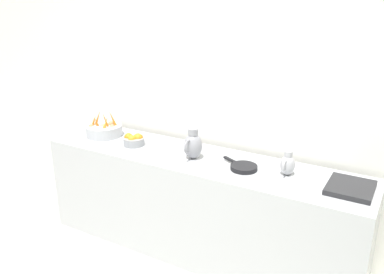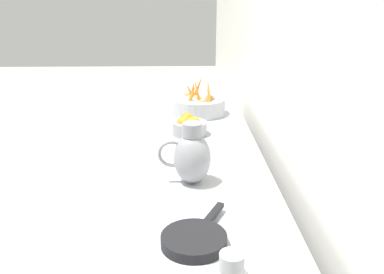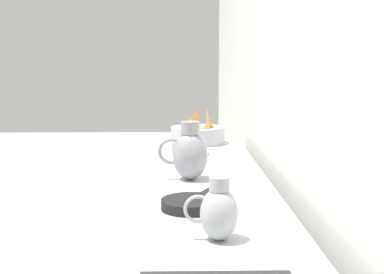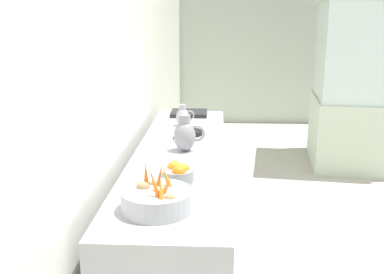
{
  "view_description": "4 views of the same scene",
  "coord_description": "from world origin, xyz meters",
  "px_view_note": "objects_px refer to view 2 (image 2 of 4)",
  "views": [
    {
      "loc": [
        1.15,
        1.53,
        2.13
      ],
      "look_at": [
        -1.45,
        0.03,
        1.07
      ],
      "focal_mm": 38.02,
      "sensor_mm": 36.0,
      "label": 1
    },
    {
      "loc": [
        -1.46,
        1.56,
        1.61
      ],
      "look_at": [
        -1.5,
        -0.01,
        1.06
      ],
      "focal_mm": 39.05,
      "sensor_mm": 36.0,
      "label": 2
    },
    {
      "loc": [
        -1.46,
        2.17,
        1.38
      ],
      "look_at": [
        -1.51,
        -0.13,
        1.04
      ],
      "focal_mm": 47.73,
      "sensor_mm": 36.0,
      "label": 3
    },
    {
      "loc": [
        -1.3,
        -2.91,
        1.74
      ],
      "look_at": [
        -1.45,
        0.12,
        0.94
      ],
      "focal_mm": 41.48,
      "sensor_mm": 36.0,
      "label": 4
    }
  ],
  "objects_px": {
    "skillet_on_counter": "(195,239)",
    "metal_pitcher_tall": "(192,156)",
    "orange_bowl": "(190,126)",
    "vegetable_colander": "(199,105)"
  },
  "relations": [
    {
      "from": "skillet_on_counter",
      "to": "metal_pitcher_tall",
      "type": "bearing_deg",
      "value": -90.24
    },
    {
      "from": "skillet_on_counter",
      "to": "orange_bowl",
      "type": "bearing_deg",
      "value": -90.38
    },
    {
      "from": "orange_bowl",
      "to": "metal_pitcher_tall",
      "type": "height_order",
      "value": "metal_pitcher_tall"
    },
    {
      "from": "orange_bowl",
      "to": "vegetable_colander",
      "type": "bearing_deg",
      "value": -99.01
    },
    {
      "from": "metal_pitcher_tall",
      "to": "skillet_on_counter",
      "type": "relative_size",
      "value": 0.79
    },
    {
      "from": "orange_bowl",
      "to": "metal_pitcher_tall",
      "type": "bearing_deg",
      "value": 89.51
    },
    {
      "from": "orange_bowl",
      "to": "metal_pitcher_tall",
      "type": "distance_m",
      "value": 0.6
    },
    {
      "from": "metal_pitcher_tall",
      "to": "skillet_on_counter",
      "type": "bearing_deg",
      "value": 89.76
    },
    {
      "from": "vegetable_colander",
      "to": "skillet_on_counter",
      "type": "xyz_separation_m",
      "value": [
        0.07,
        1.44,
        -0.04
      ]
    },
    {
      "from": "vegetable_colander",
      "to": "skillet_on_counter",
      "type": "relative_size",
      "value": 1.05
    }
  ]
}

